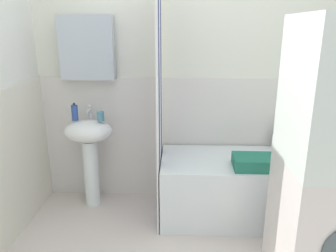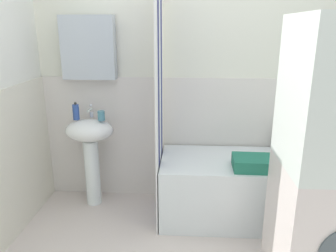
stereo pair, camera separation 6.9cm
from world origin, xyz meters
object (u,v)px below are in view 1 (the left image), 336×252
(shampoo_bottle, at_px, (279,137))
(towel_folded, at_px, (254,162))
(body_wash_bottle, at_px, (307,138))
(soap_dispenser, at_px, (75,113))
(sink, at_px, (89,144))
(conditioner_bottle, at_px, (298,142))
(bathtub, at_px, (243,187))
(lotion_bottle, at_px, (275,142))
(toothbrush_cup, at_px, (100,116))

(shampoo_bottle, distance_m, towel_folded, 0.58)
(body_wash_bottle, bearing_deg, soap_dispenser, -176.82)
(sink, relative_size, shampoo_bottle, 3.53)
(conditioner_bottle, bearing_deg, bathtub, -155.35)
(towel_folded, bearing_deg, lotion_bottle, 56.64)
(sink, relative_size, towel_folded, 2.56)
(body_wash_bottle, bearing_deg, toothbrush_cup, -176.17)
(sink, height_order, soap_dispenser, soap_dispenser)
(conditioner_bottle, bearing_deg, shampoo_bottle, 166.72)
(soap_dispenser, xyz_separation_m, toothbrush_cup, (0.23, -0.01, -0.03))
(toothbrush_cup, bearing_deg, shampoo_bottle, 4.83)
(sink, bearing_deg, bathtub, -6.08)
(lotion_bottle, bearing_deg, sink, -176.51)
(toothbrush_cup, height_order, bathtub, toothbrush_cup)
(body_wash_bottle, height_order, towel_folded, body_wash_bottle)
(body_wash_bottle, height_order, shampoo_bottle, shampoo_bottle)
(shampoo_bottle, relative_size, lotion_bottle, 1.46)
(bathtub, height_order, body_wash_bottle, body_wash_bottle)
(lotion_bottle, bearing_deg, toothbrush_cup, -176.07)
(soap_dispenser, xyz_separation_m, bathtub, (1.51, -0.15, -0.64))
(towel_folded, bearing_deg, conditioner_bottle, 40.57)
(sink, distance_m, lotion_bottle, 1.72)
(towel_folded, bearing_deg, body_wash_bottle, 37.55)
(body_wash_bottle, bearing_deg, towel_folded, -142.45)
(toothbrush_cup, bearing_deg, soap_dispenser, 177.87)
(sink, xyz_separation_m, shampoo_bottle, (1.77, 0.13, 0.04))
(toothbrush_cup, distance_m, body_wash_bottle, 1.92)
(bathtub, relative_size, towel_folded, 4.41)
(soap_dispenser, distance_m, towel_folded, 1.61)
(body_wash_bottle, bearing_deg, conditioner_bottle, -163.51)
(bathtub, xyz_separation_m, towel_folded, (0.03, -0.18, 0.32))
(soap_dispenser, height_order, body_wash_bottle, soap_dispenser)
(lotion_bottle, bearing_deg, bathtub, -141.66)
(toothbrush_cup, relative_size, bathtub, 0.06)
(shampoo_bottle, height_order, lotion_bottle, shampoo_bottle)
(toothbrush_cup, xyz_separation_m, shampoo_bottle, (1.65, 0.14, -0.22))
(sink, xyz_separation_m, toothbrush_cup, (0.12, -0.01, 0.27))
(soap_dispenser, relative_size, conditioner_bottle, 0.93)
(sink, height_order, shampoo_bottle, sink)
(shampoo_bottle, bearing_deg, conditioner_bottle, -13.28)
(bathtub, distance_m, shampoo_bottle, 0.60)
(sink, height_order, lotion_bottle, sink)
(toothbrush_cup, bearing_deg, bathtub, -6.43)
(toothbrush_cup, relative_size, body_wash_bottle, 0.38)
(soap_dispenser, distance_m, body_wash_bottle, 2.15)
(toothbrush_cup, relative_size, towel_folded, 0.27)
(lotion_bottle, bearing_deg, towel_folded, -123.36)
(body_wash_bottle, distance_m, lotion_bottle, 0.31)
(lotion_bottle, distance_m, towel_folded, 0.52)
(conditioner_bottle, bearing_deg, towel_folded, -139.43)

